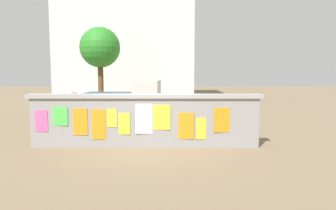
{
  "coord_description": "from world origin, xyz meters",
  "views": [
    {
      "loc": [
        0.76,
        -9.75,
        2.32
      ],
      "look_at": [
        0.69,
        2.55,
        1.01
      ],
      "focal_mm": 34.89,
      "sensor_mm": 36.0,
      "label": 1
    }
  ],
  "objects_px": {
    "auto_rickshaw_truck": "(127,100)",
    "motorcycle": "(181,125)",
    "bicycle_near": "(131,124)",
    "person_walking": "(74,111)",
    "bicycle_far": "(212,120)",
    "tree_roadside": "(100,48)"
  },
  "relations": [
    {
      "from": "person_walking",
      "to": "tree_roadside",
      "type": "relative_size",
      "value": 0.31
    },
    {
      "from": "auto_rickshaw_truck",
      "to": "tree_roadside",
      "type": "relative_size",
      "value": 0.72
    },
    {
      "from": "motorcycle",
      "to": "person_walking",
      "type": "relative_size",
      "value": 1.16
    },
    {
      "from": "motorcycle",
      "to": "tree_roadside",
      "type": "relative_size",
      "value": 0.36
    },
    {
      "from": "bicycle_near",
      "to": "person_walking",
      "type": "xyz_separation_m",
      "value": [
        -1.73,
        -1.16,
        0.62
      ]
    },
    {
      "from": "bicycle_far",
      "to": "person_walking",
      "type": "bearing_deg",
      "value": -157.63
    },
    {
      "from": "bicycle_far",
      "to": "tree_roadside",
      "type": "xyz_separation_m",
      "value": [
        -6.25,
        9.0,
        3.42
      ]
    },
    {
      "from": "bicycle_near",
      "to": "person_walking",
      "type": "relative_size",
      "value": 1.04
    },
    {
      "from": "motorcycle",
      "to": "bicycle_far",
      "type": "distance_m",
      "value": 2.11
    },
    {
      "from": "auto_rickshaw_truck",
      "to": "bicycle_near",
      "type": "xyz_separation_m",
      "value": [
        0.65,
        -3.79,
        -0.54
      ]
    },
    {
      "from": "person_walking",
      "to": "tree_roadside",
      "type": "bearing_deg",
      "value": 97.41
    },
    {
      "from": "auto_rickshaw_truck",
      "to": "bicycle_near",
      "type": "distance_m",
      "value": 3.88
    },
    {
      "from": "bicycle_far",
      "to": "auto_rickshaw_truck",
      "type": "bearing_deg",
      "value": 141.62
    },
    {
      "from": "tree_roadside",
      "to": "motorcycle",
      "type": "bearing_deg",
      "value": -64.98
    },
    {
      "from": "motorcycle",
      "to": "tree_roadside",
      "type": "bearing_deg",
      "value": 115.02
    },
    {
      "from": "bicycle_near",
      "to": "tree_roadside",
      "type": "height_order",
      "value": "tree_roadside"
    },
    {
      "from": "motorcycle",
      "to": "bicycle_near",
      "type": "xyz_separation_m",
      "value": [
        -1.83,
        0.86,
        -0.1
      ]
    },
    {
      "from": "person_walking",
      "to": "bicycle_far",
      "type": "bearing_deg",
      "value": 22.37
    },
    {
      "from": "motorcycle",
      "to": "tree_roadside",
      "type": "xyz_separation_m",
      "value": [
        -4.99,
        10.68,
        3.32
      ]
    },
    {
      "from": "person_walking",
      "to": "tree_roadside",
      "type": "height_order",
      "value": "tree_roadside"
    },
    {
      "from": "auto_rickshaw_truck",
      "to": "motorcycle",
      "type": "relative_size",
      "value": 1.97
    },
    {
      "from": "motorcycle",
      "to": "auto_rickshaw_truck",
      "type": "bearing_deg",
      "value": 118.1
    }
  ]
}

